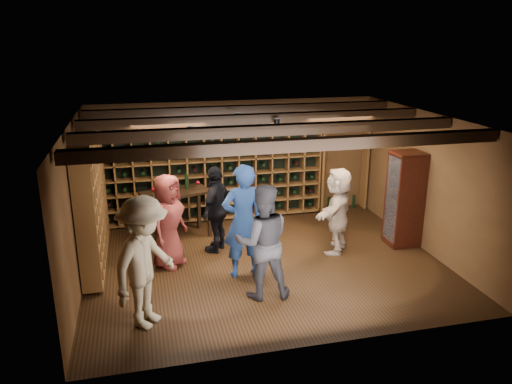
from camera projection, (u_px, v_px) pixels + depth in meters
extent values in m
plane|color=black|center=(265.00, 262.00, 8.68)|extent=(6.00, 6.00, 0.00)
plane|color=brown|center=(236.00, 159.00, 10.62)|extent=(6.00, 0.00, 6.00)
plane|color=brown|center=(317.00, 256.00, 5.99)|extent=(6.00, 0.00, 6.00)
plane|color=brown|center=(76.00, 208.00, 7.63)|extent=(0.00, 5.00, 5.00)
plane|color=brown|center=(426.00, 182.00, 8.97)|extent=(0.00, 5.00, 5.00)
plane|color=black|center=(266.00, 119.00, 7.93)|extent=(6.00, 6.00, 0.00)
cube|color=black|center=(297.00, 145.00, 6.47)|extent=(5.90, 0.18, 0.16)
cube|color=black|center=(274.00, 130.00, 7.49)|extent=(5.90, 0.18, 0.16)
cube|color=black|center=(257.00, 119.00, 8.51)|extent=(5.90, 0.18, 0.16)
cube|color=black|center=(243.00, 110.00, 9.53)|extent=(5.90, 0.18, 0.16)
cylinder|color=black|center=(190.00, 130.00, 7.69)|extent=(0.10, 0.10, 0.10)
cylinder|color=black|center=(277.00, 122.00, 8.40)|extent=(0.10, 0.10, 0.10)
cylinder|color=black|center=(355.00, 126.00, 7.99)|extent=(0.10, 0.10, 0.10)
cylinder|color=black|center=(238.00, 116.00, 9.03)|extent=(0.10, 0.10, 0.10)
cube|color=brown|center=(213.00, 167.00, 10.38)|extent=(4.65, 0.30, 2.20)
cube|color=black|center=(213.00, 167.00, 10.38)|extent=(4.56, 0.02, 2.16)
cube|color=brown|center=(92.00, 197.00, 8.47)|extent=(0.30, 2.65, 2.20)
cube|color=black|center=(92.00, 197.00, 8.47)|extent=(0.29, 0.02, 2.16)
cube|color=brown|center=(345.00, 128.00, 10.81)|extent=(1.15, 0.32, 0.04)
cube|color=brown|center=(365.00, 168.00, 11.20)|extent=(0.05, 0.28, 1.85)
cube|color=brown|center=(321.00, 171.00, 10.97)|extent=(0.05, 0.28, 1.85)
cube|color=tan|center=(328.00, 124.00, 10.68)|extent=(0.40, 0.30, 0.20)
cube|color=tan|center=(348.00, 123.00, 10.78)|extent=(0.40, 0.30, 0.20)
cube|color=tan|center=(363.00, 122.00, 10.86)|extent=(0.40, 0.30, 0.20)
cube|color=#33110A|center=(401.00, 241.00, 9.46)|extent=(0.55, 0.50, 0.10)
cube|color=#33110A|center=(405.00, 199.00, 9.20)|extent=(0.55, 0.50, 1.70)
cube|color=white|center=(392.00, 200.00, 9.14)|extent=(0.01, 0.46, 1.60)
cube|color=#33110A|center=(405.00, 199.00, 9.20)|extent=(0.50, 0.44, 0.02)
sphere|color=#59260C|center=(404.00, 193.00, 9.17)|extent=(0.18, 0.18, 0.18)
imported|color=navy|center=(243.00, 221.00, 7.97)|extent=(0.70, 0.48, 1.88)
imported|color=black|center=(262.00, 242.00, 7.33)|extent=(0.91, 0.73, 1.76)
imported|color=maroon|center=(168.00, 221.00, 8.35)|extent=(0.89, 0.94, 1.62)
imported|color=black|center=(217.00, 209.00, 8.96)|extent=(0.85, 0.98, 1.59)
imported|color=gray|center=(145.00, 263.00, 6.57)|extent=(1.25, 1.36, 1.83)
imported|color=tan|center=(338.00, 210.00, 8.94)|extent=(1.23, 1.45, 1.57)
cube|color=black|center=(175.00, 193.00, 9.48)|extent=(1.38, 0.95, 0.05)
cube|color=black|center=(152.00, 225.00, 9.13)|extent=(0.08, 0.08, 0.90)
cube|color=black|center=(209.00, 215.00, 9.67)|extent=(0.08, 0.08, 0.90)
cube|color=black|center=(143.00, 217.00, 9.57)|extent=(0.08, 0.08, 0.90)
cube|color=black|center=(199.00, 207.00, 10.11)|extent=(0.08, 0.08, 0.90)
cylinder|color=black|center=(158.00, 186.00, 9.32)|extent=(0.07, 0.07, 0.28)
cylinder|color=black|center=(171.00, 184.00, 9.45)|extent=(0.07, 0.07, 0.28)
cylinder|color=black|center=(187.00, 182.00, 9.59)|extent=(0.07, 0.07, 0.28)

